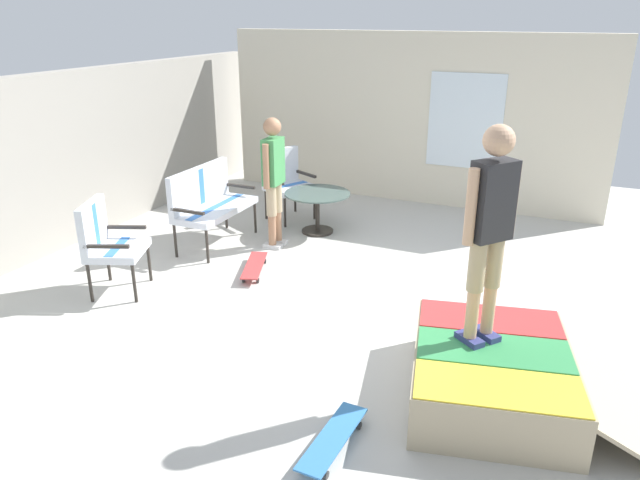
{
  "coord_description": "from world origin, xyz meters",
  "views": [
    {
      "loc": [
        -5.33,
        -2.06,
        2.88
      ],
      "look_at": [
        -0.16,
        0.25,
        0.7
      ],
      "focal_mm": 33.41,
      "sensor_mm": 36.0,
      "label": 1
    }
  ],
  "objects_px": {
    "skateboard_by_bench": "(254,266)",
    "skateboard_spare": "(333,439)",
    "patio_bench": "(208,199)",
    "patio_table": "(317,204)",
    "person_skater": "(490,221)",
    "patio_chair_near_house": "(285,177)",
    "patio_chair_by_wall": "(106,239)",
    "person_watching": "(273,173)",
    "skate_ramp": "(495,373)"
  },
  "relations": [
    {
      "from": "patio_chair_by_wall",
      "to": "skateboard_by_bench",
      "type": "bearing_deg",
      "value": -48.12
    },
    {
      "from": "skateboard_by_bench",
      "to": "person_watching",
      "type": "bearing_deg",
      "value": 11.96
    },
    {
      "from": "patio_bench",
      "to": "skateboard_by_bench",
      "type": "height_order",
      "value": "patio_bench"
    },
    {
      "from": "patio_chair_by_wall",
      "to": "skateboard_spare",
      "type": "height_order",
      "value": "patio_chair_by_wall"
    },
    {
      "from": "patio_bench",
      "to": "patio_table",
      "type": "distance_m",
      "value": 1.49
    },
    {
      "from": "skate_ramp",
      "to": "patio_bench",
      "type": "height_order",
      "value": "patio_bench"
    },
    {
      "from": "patio_bench",
      "to": "skate_ramp",
      "type": "bearing_deg",
      "value": -116.07
    },
    {
      "from": "patio_chair_by_wall",
      "to": "patio_table",
      "type": "distance_m",
      "value": 2.94
    },
    {
      "from": "patio_bench",
      "to": "person_skater",
      "type": "relative_size",
      "value": 0.73
    },
    {
      "from": "patio_table",
      "to": "skateboard_spare",
      "type": "distance_m",
      "value": 4.43
    },
    {
      "from": "patio_bench",
      "to": "skateboard_spare",
      "type": "bearing_deg",
      "value": -134.8
    },
    {
      "from": "patio_chair_by_wall",
      "to": "patio_table",
      "type": "relative_size",
      "value": 1.13
    },
    {
      "from": "patio_chair_near_house",
      "to": "person_watching",
      "type": "xyz_separation_m",
      "value": [
        -1.09,
        -0.41,
        0.36
      ]
    },
    {
      "from": "patio_table",
      "to": "person_skater",
      "type": "height_order",
      "value": "person_skater"
    },
    {
      "from": "skateboard_by_bench",
      "to": "skate_ramp",
      "type": "bearing_deg",
      "value": -114.42
    },
    {
      "from": "patio_bench",
      "to": "patio_chair_by_wall",
      "type": "height_order",
      "value": "same"
    },
    {
      "from": "patio_chair_by_wall",
      "to": "skate_ramp",
      "type": "bearing_deg",
      "value": -93.82
    },
    {
      "from": "skate_ramp",
      "to": "person_skater",
      "type": "bearing_deg",
      "value": 63.53
    },
    {
      "from": "skateboard_by_bench",
      "to": "patio_chair_by_wall",
      "type": "bearing_deg",
      "value": 131.88
    },
    {
      "from": "person_watching",
      "to": "skateboard_by_bench",
      "type": "relative_size",
      "value": 2.05
    },
    {
      "from": "patio_chair_near_house",
      "to": "person_skater",
      "type": "xyz_separation_m",
      "value": [
        -3.21,
        -3.37,
        0.83
      ]
    },
    {
      "from": "person_skater",
      "to": "skateboard_spare",
      "type": "height_order",
      "value": "person_skater"
    },
    {
      "from": "patio_chair_by_wall",
      "to": "skateboard_by_bench",
      "type": "distance_m",
      "value": 1.68
    },
    {
      "from": "patio_chair_near_house",
      "to": "skateboard_by_bench",
      "type": "xyz_separation_m",
      "value": [
        -1.96,
        -0.59,
        -0.53
      ]
    },
    {
      "from": "patio_bench",
      "to": "person_watching",
      "type": "distance_m",
      "value": 0.94
    },
    {
      "from": "skateboard_by_bench",
      "to": "skateboard_spare",
      "type": "relative_size",
      "value": 1.01
    },
    {
      "from": "patio_table",
      "to": "skateboard_spare",
      "type": "bearing_deg",
      "value": -154.28
    },
    {
      "from": "person_skater",
      "to": "skateboard_by_bench",
      "type": "distance_m",
      "value": 3.34
    },
    {
      "from": "skate_ramp",
      "to": "patio_chair_near_house",
      "type": "relative_size",
      "value": 2.02
    },
    {
      "from": "patio_chair_by_wall",
      "to": "patio_chair_near_house",
      "type": "bearing_deg",
      "value": -11.17
    },
    {
      "from": "person_watching",
      "to": "skateboard_spare",
      "type": "distance_m",
      "value": 4.05
    },
    {
      "from": "patio_bench",
      "to": "skateboard_spare",
      "type": "relative_size",
      "value": 1.55
    },
    {
      "from": "patio_chair_by_wall",
      "to": "person_watching",
      "type": "distance_m",
      "value": 2.2
    },
    {
      "from": "patio_table",
      "to": "skateboard_by_bench",
      "type": "bearing_deg",
      "value": 176.04
    },
    {
      "from": "skate_ramp",
      "to": "skateboard_by_bench",
      "type": "distance_m",
      "value": 3.25
    },
    {
      "from": "patio_chair_near_house",
      "to": "skate_ramp",
      "type": "bearing_deg",
      "value": -132.95
    },
    {
      "from": "person_watching",
      "to": "person_skater",
      "type": "distance_m",
      "value": 3.67
    },
    {
      "from": "skateboard_spare",
      "to": "person_skater",
      "type": "bearing_deg",
      "value": -33.07
    },
    {
      "from": "skate_ramp",
      "to": "skateboard_by_bench",
      "type": "xyz_separation_m",
      "value": [
        1.34,
        2.95,
        -0.13
      ]
    },
    {
      "from": "patio_table",
      "to": "skateboard_spare",
      "type": "xyz_separation_m",
      "value": [
        -3.98,
        -1.92,
        -0.32
      ]
    },
    {
      "from": "patio_table",
      "to": "skateboard_by_bench",
      "type": "distance_m",
      "value": 1.6
    },
    {
      "from": "patio_bench",
      "to": "person_watching",
      "type": "xyz_separation_m",
      "value": [
        0.26,
        -0.83,
        0.36
      ]
    },
    {
      "from": "patio_chair_near_house",
      "to": "patio_chair_by_wall",
      "type": "height_order",
      "value": "same"
    },
    {
      "from": "patio_table",
      "to": "skateboard_by_bench",
      "type": "xyz_separation_m",
      "value": [
        -1.56,
        0.11,
        -0.32
      ]
    },
    {
      "from": "skate_ramp",
      "to": "skateboard_spare",
      "type": "distance_m",
      "value": 1.43
    },
    {
      "from": "skateboard_spare",
      "to": "person_watching",
      "type": "bearing_deg",
      "value": 33.95
    },
    {
      "from": "person_watching",
      "to": "skateboard_spare",
      "type": "bearing_deg",
      "value": -146.05
    },
    {
      "from": "patio_chair_near_house",
      "to": "person_skater",
      "type": "bearing_deg",
      "value": -133.62
    },
    {
      "from": "person_watching",
      "to": "person_skater",
      "type": "xyz_separation_m",
      "value": [
        -2.12,
        -2.96,
        0.46
      ]
    },
    {
      "from": "patio_bench",
      "to": "patio_chair_by_wall",
      "type": "distance_m",
      "value": 1.67
    }
  ]
}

